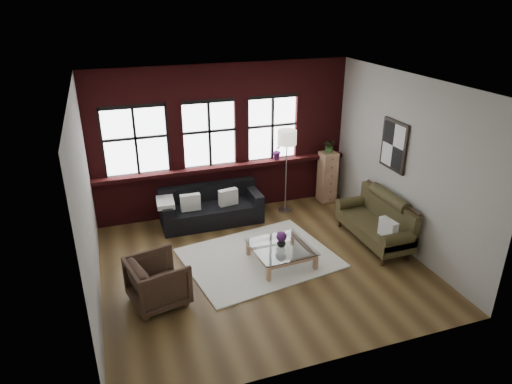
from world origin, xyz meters
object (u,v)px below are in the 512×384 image
object	(u,v)px
armchair	(158,281)
coffee_table	(281,255)
drawer_chest	(327,177)
vase	(281,243)
dark_sofa	(211,206)
floor_lamp	(286,169)
vintage_settee	(374,220)

from	to	relation	value
armchair	coffee_table	distance (m)	2.27
drawer_chest	vase	bearing A→B (deg)	-132.59
drawer_chest	dark_sofa	bearing A→B (deg)	-175.56
coffee_table	drawer_chest	world-z (taller)	drawer_chest
floor_lamp	coffee_table	bearing A→B (deg)	-114.23
armchair	floor_lamp	size ratio (longest dim) A/B	0.42
armchair	coffee_table	size ratio (longest dim) A/B	0.83
vase	floor_lamp	world-z (taller)	floor_lamp
armchair	floor_lamp	distance (m)	3.97
dark_sofa	vintage_settee	bearing A→B (deg)	-33.94
dark_sofa	vase	world-z (taller)	dark_sofa
dark_sofa	drawer_chest	xyz separation A→B (m)	(2.80, 0.22, 0.21)
dark_sofa	vintage_settee	distance (m)	3.31
vintage_settee	coffee_table	xyz separation A→B (m)	(-1.95, -0.11, -0.32)
coffee_table	vase	world-z (taller)	vase
armchair	vase	xyz separation A→B (m)	(2.22, 0.44, 0.03)
dark_sofa	floor_lamp	size ratio (longest dim) A/B	1.04
vintage_settee	armchair	xyz separation A→B (m)	(-4.17, -0.55, -0.10)
armchair	floor_lamp	xyz separation A→B (m)	(3.10, 2.41, 0.62)
dark_sofa	drawer_chest	distance (m)	2.81
armchair	drawer_chest	world-z (taller)	drawer_chest
armchair	floor_lamp	bearing A→B (deg)	-65.32
dark_sofa	vintage_settee	size ratio (longest dim) A/B	1.15
coffee_table	vase	size ratio (longest dim) A/B	6.18
dark_sofa	vintage_settee	world-z (taller)	vintage_settee
vintage_settee	coffee_table	world-z (taller)	vintage_settee
dark_sofa	coffee_table	world-z (taller)	dark_sofa
armchair	vase	bearing A→B (deg)	-91.87
vintage_settee	armchair	bearing A→B (deg)	-172.45
coffee_table	drawer_chest	distance (m)	2.99
vintage_settee	drawer_chest	world-z (taller)	drawer_chest
vase	drawer_chest	bearing A→B (deg)	47.41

